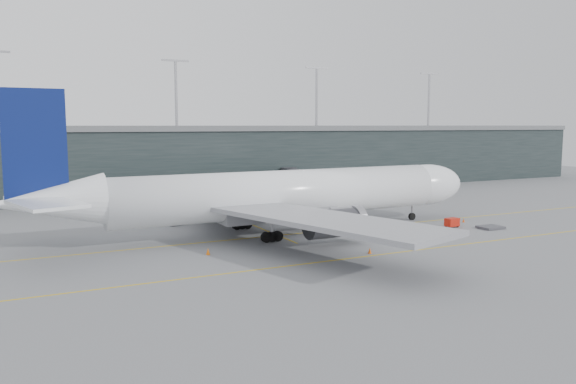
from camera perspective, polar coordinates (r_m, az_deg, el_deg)
name	(u,v)px	position (r m, az deg, el deg)	size (l,w,h in m)	color
ground	(234,234)	(80.27, -5.51, -4.22)	(320.00, 320.00, 0.00)	slate
taxiline_a	(244,239)	(76.61, -4.44, -4.73)	(160.00, 0.25, 0.02)	gold
taxiline_b	(298,265)	(62.39, 1.07, -7.39)	(160.00, 0.25, 0.02)	gold
taxiline_lead_main	(220,212)	(100.47, -6.88, -2.00)	(0.25, 60.00, 0.02)	gold
terminal	(145,158)	(134.85, -14.33, 3.33)	(240.00, 36.00, 29.00)	black
main_aircraft	(280,195)	(79.56, -0.81, -0.30)	(69.38, 65.37, 19.50)	white
jet_bridge	(307,181)	(109.98, 1.98, 1.08)	(9.96, 42.38, 5.81)	#2A2B2F
gse_cart	(452,222)	(88.17, 16.32, -2.96)	(2.14, 1.48, 1.39)	#B71A0D
baggage_dolly	(490,227)	(88.91, 19.88, -3.38)	(3.43, 2.74, 0.34)	#3D3D43
uld_a	(174,220)	(87.84, -11.52, -2.76)	(2.25, 1.97, 1.75)	#37373C
uld_b	(184,217)	(90.18, -10.56, -2.46)	(2.48, 2.26, 1.83)	#37373C
uld_c	(212,216)	(90.24, -7.73, -2.40)	(2.25, 1.92, 1.84)	#37373C
cone_nose	(463,220)	(93.20, 17.40, -2.77)	(0.40, 0.40, 0.63)	#DC4C0C
cone_wing_stbd	(370,251)	(68.32, 8.31, -5.91)	(0.45, 0.45, 0.72)	#EB580D
cone_wing_port	(271,215)	(93.73, -1.69, -2.38)	(0.44, 0.44, 0.70)	#DD4D0C
cone_tail	(208,251)	(67.61, -8.13, -6.00)	(0.50, 0.50, 0.80)	orange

